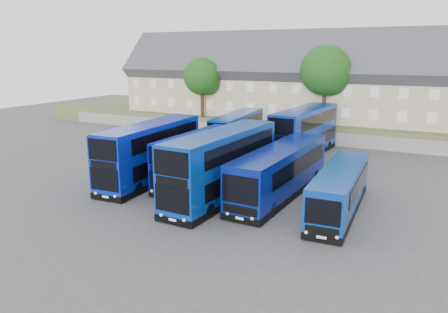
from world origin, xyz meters
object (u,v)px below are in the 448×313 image
(coach_east_a, at_px, (280,172))
(tree_west, at_px, (203,78))
(dd_front_left, at_px, (151,153))
(dd_front_mid, at_px, (197,159))
(tree_mid, at_px, (327,73))

(coach_east_a, height_order, tree_west, tree_west)
(dd_front_left, relative_size, dd_front_mid, 1.19)
(dd_front_mid, height_order, tree_west, tree_west)
(dd_front_left, height_order, coach_east_a, dd_front_left)
(dd_front_mid, xyz_separation_m, tree_mid, (4.89, 21.14, 6.11))
(coach_east_a, height_order, tree_mid, tree_mid)
(coach_east_a, distance_m, tree_west, 28.09)
(tree_mid, bearing_deg, dd_front_mid, -103.02)
(dd_front_left, relative_size, coach_east_a, 0.91)
(coach_east_a, bearing_deg, tree_mid, 98.11)
(tree_west, relative_size, tree_mid, 0.83)
(dd_front_mid, height_order, tree_mid, tree_mid)
(tree_west, bearing_deg, dd_front_left, -71.17)
(dd_front_mid, xyz_separation_m, coach_east_a, (7.10, -0.08, -0.20))
(coach_east_a, bearing_deg, dd_front_mid, -178.48)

